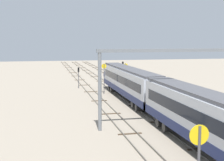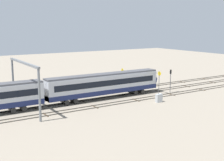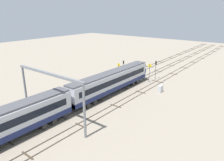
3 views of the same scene
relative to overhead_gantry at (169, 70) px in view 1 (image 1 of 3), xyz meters
The scene contains 10 objects.
ground_plane 16.58m from the overhead_gantry, ahead, with size 197.52×197.52×0.00m, color gray.
track_near_foreground 17.16m from the overhead_gantry, 16.42° to the right, with size 181.52×2.40×0.16m.
track_with_train 16.55m from the overhead_gantry, ahead, with size 181.52×2.40×0.16m.
track_middle 17.21m from the overhead_gantry, 17.01° to the left, with size 181.52×2.40×0.16m.
overhead_gantry is the anchor object (origin of this frame).
speed_sign_mid_trackside 22.03m from the overhead_gantry, ahead, with size 0.14×0.85×5.21m.
speed_sign_far_trackside 27.64m from the overhead_gantry, ahead, with size 0.14×0.92×4.79m.
signal_light_trackside_approach 29.81m from the overhead_gantry, 12.35° to the left, with size 0.31×0.32×4.03m.
signal_light_trackside_departure 30.63m from the overhead_gantry, ahead, with size 0.31×0.32×4.94m.
relay_cabinet 24.64m from the overhead_gantry, 19.44° to the right, with size 1.27×0.66×1.58m.
Camera 1 is at (-45.57, 12.65, 9.06)m, focal length 49.56 mm.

